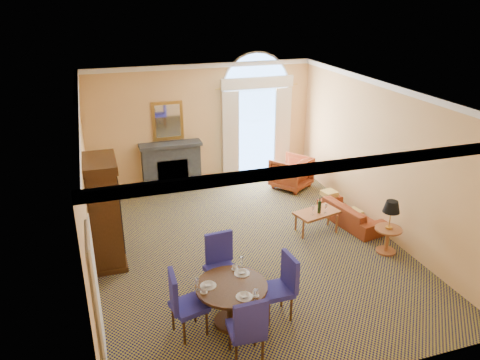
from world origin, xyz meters
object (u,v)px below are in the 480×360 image
object	(u,v)px
dining_table	(231,295)
coffee_table	(317,213)
armoire	(105,214)
sofa	(351,214)
side_table	(390,220)
armchair	(291,173)

from	to	relation	value
dining_table	coffee_table	bearing A→B (deg)	41.26
armoire	sofa	bearing A→B (deg)	-0.81
coffee_table	side_table	xyz separation A→B (m)	(0.96, -1.21, 0.27)
armoire	armchair	world-z (taller)	armoire
armchair	coffee_table	bearing A→B (deg)	44.86
coffee_table	side_table	distance (m)	1.57
sofa	side_table	size ratio (longest dim) A/B	1.51
armoire	coffee_table	bearing A→B (deg)	-2.39
armoire	sofa	world-z (taller)	armoire
dining_table	side_table	size ratio (longest dim) A/B	1.02
coffee_table	side_table	bearing A→B (deg)	-65.32
dining_table	side_table	distance (m)	3.77
dining_table	sofa	size ratio (longest dim) A/B	0.68
side_table	dining_table	bearing A→B (deg)	-162.89
armchair	coffee_table	world-z (taller)	armchair
sofa	armchair	distance (m)	2.39
armchair	dining_table	bearing A→B (deg)	22.57
sofa	coffee_table	size ratio (longest dim) A/B	1.60
side_table	armoire	bearing A→B (deg)	165.33
armchair	side_table	xyz separation A→B (m)	(0.49, -3.66, 0.29)
sofa	coffee_table	xyz separation A→B (m)	(-0.91, -0.11, 0.20)
dining_table	side_table	bearing A→B (deg)	17.11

